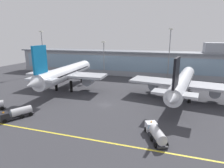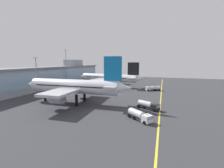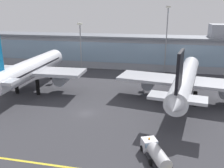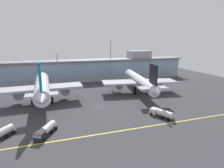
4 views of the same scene
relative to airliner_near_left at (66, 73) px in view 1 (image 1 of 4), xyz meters
The scene contains 10 objects.
ground_plane 27.04m from the airliner_near_left, 30.54° to the right, with size 208.86×208.86×0.00m, color #38383D.
taxiway_centreline_stripe 42.39m from the airliner_near_left, 57.52° to the right, with size 167.09×0.50×0.01m, color yellow.
terminal_building 47.12m from the airliner_near_left, 59.37° to the left, with size 152.18×14.00×19.50m.
airliner_near_left is the anchor object (origin of this frame).
airliner_near_right 47.48m from the airliner_near_left, ahead, with size 39.61×51.44×17.37m.
fuel_tanker_truck 50.88m from the airliner_near_left, 36.43° to the right, with size 6.03×9.23×2.90m.
baggage_tug_near 31.70m from the airliner_near_left, 86.95° to the right, with size 6.58×9.07×2.90m.
apron_light_mast_west 28.79m from the airliner_near_left, 74.47° to the left, with size 1.80×1.80×20.21m.
apron_light_mast_centre 43.07m from the airliner_near_left, 139.51° to the left, with size 1.80×1.80×25.88m.
apron_light_mast_east 53.73m from the airliner_near_left, 38.08° to the left, with size 1.80×1.80×26.62m.
Camera 1 is at (20.61, -57.27, 22.91)m, focal length 30.28 mm.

